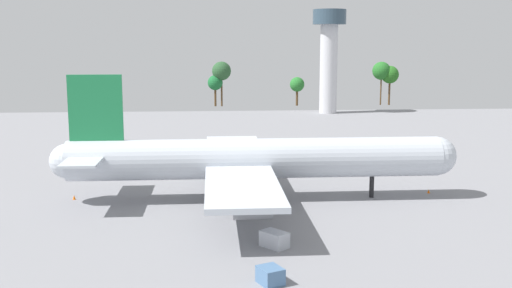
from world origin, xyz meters
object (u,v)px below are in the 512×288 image
Objects in this scene: cargo_airplane at (254,159)px; control_tower at (329,50)px; safety_cone_nose at (429,191)px; safety_cone_tail at (74,197)px; cargo_container_aft at (270,276)px; pushback_tractor at (301,160)px; cargo_container_fore at (274,239)px.

control_tower is at bearing 73.74° from cargo_airplane.
safety_cone_nose is (27.36, 1.85, -5.82)m from cargo_airplane.
control_tower is at bearing 61.59° from safety_cone_tail.
cargo_airplane is at bearing 88.75° from cargo_container_aft.
safety_cone_nose is at bearing 50.52° from cargo_container_aft.
safety_cone_nose is at bearing -53.71° from pushback_tractor.
safety_cone_nose is at bearing -92.71° from control_tower.
safety_cone_tail is at bearing -148.98° from pushback_tractor.
cargo_container_fore is 5.95× the size of safety_cone_nose.
cargo_airplane is 90.35× the size of safety_cone_tail.
safety_cone_tail is at bearing 179.93° from safety_cone_nose.
pushback_tractor reaches higher than safety_cone_nose.
cargo_container_fore is at bearing -103.41° from control_tower.
cargo_container_aft is at bearing -129.48° from safety_cone_nose.
safety_cone_nose is (16.62, -22.63, -0.75)m from pushback_tractor.
pushback_tractor is (10.74, 24.48, -5.07)m from cargo_airplane.
pushback_tractor is 1.42× the size of cargo_container_aft.
safety_cone_tail is (-26.09, 34.13, -0.50)m from cargo_container_aft.
safety_cone_tail reaches higher than safety_cone_nose.
pushback_tractor is 28.09m from safety_cone_nose.
safety_cone_nose is 54.15m from safety_cone_tail.
cargo_airplane is 27.21m from pushback_tractor.
pushback_tractor is at bearing 66.32° from cargo_airplane.
pushback_tractor is 7.10× the size of safety_cone_nose.
pushback_tractor is at bearing 77.81° from cargo_container_fore.
pushback_tractor is 92.00m from control_tower.
control_tower reaches higher than cargo_airplane.
cargo_container_fore is at bearing -102.19° from pushback_tractor.
cargo_airplane is at bearing -176.13° from safety_cone_nose.
safety_cone_tail is (-54.15, 0.06, 0.03)m from safety_cone_nose.
cargo_container_fore reaches higher than safety_cone_tail.
safety_cone_tail is (-27.58, 23.47, -0.58)m from cargo_container_fore.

